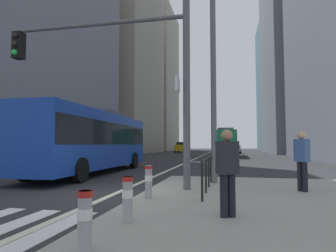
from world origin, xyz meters
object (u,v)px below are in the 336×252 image
pedestrian_waiting (227,168)px  city_bus_blue_oncoming (92,138)px  bollard_front (85,218)px  pedestrian_walking (302,158)px  sedan_white_oncoming (38,154)px  car_oncoming_mid (181,147)px  city_bus_red_receding (227,142)px  street_lamp_post (213,42)px  car_receding_near (223,147)px  car_receding_far (234,147)px  traffic_signal_gantry (122,64)px  bollard_right (149,180)px  bollard_left (128,197)px

pedestrian_waiting → city_bus_blue_oncoming: bearing=129.6°
bollard_front → pedestrian_walking: (3.91, 5.66, 0.55)m
sedan_white_oncoming → car_oncoming_mid: 38.97m
city_bus_red_receding → street_lamp_post: bearing=-90.7°
sedan_white_oncoming → bollard_front: size_ratio=5.56×
sedan_white_oncoming → car_receding_near: 36.30m
car_receding_far → traffic_signal_gantry: 40.71m
city_bus_blue_oncoming → sedan_white_oncoming: (-3.56, 0.56, -0.85)m
city_bus_blue_oncoming → bollard_right: 8.64m
car_oncoming_mid → pedestrian_waiting: car_oncoming_mid is taller
traffic_signal_gantry → bollard_left: size_ratio=7.96×
traffic_signal_gantry → bollard_right: (1.36, -1.64, -3.51)m
city_bus_blue_oncoming → street_lamp_post: size_ratio=1.38×
car_receding_near → street_lamp_post: bearing=-89.6°
sedan_white_oncoming → bollard_right: 11.39m
car_oncoming_mid → traffic_signal_gantry: size_ratio=0.70×
city_bus_blue_oncoming → city_bus_red_receding: bearing=73.2°
bollard_left → traffic_signal_gantry: bearing=112.4°
pedestrian_waiting → city_bus_red_receding: bearing=90.3°
car_receding_far → bollard_front: bearing=-93.5°
street_lamp_post → bollard_front: (-1.31, -7.05, -4.70)m
city_bus_red_receding → car_receding_far: city_bus_red_receding is taller
bollard_left → bollard_right: size_ratio=0.96×
car_oncoming_mid → pedestrian_waiting: (8.54, -47.91, 0.07)m
sedan_white_oncoming → bollard_left: (8.81, -9.70, -0.40)m
traffic_signal_gantry → bollard_left: (1.59, -3.85, -3.53)m
pedestrian_waiting → traffic_signal_gantry: bearing=136.6°
sedan_white_oncoming → car_receding_near: same height
car_receding_far → car_receding_near: bearing=165.8°
pedestrian_walking → car_oncoming_mid: bearing=103.5°
bollard_left → city_bus_blue_oncoming: bearing=119.9°
city_bus_red_receding → car_oncoming_mid: (-8.38, 16.80, -0.85)m
car_receding_near → bollard_front: (-1.00, -46.14, -0.41)m
bollard_right → bollard_front: bearing=-87.1°
car_receding_near → bollard_left: 44.68m
sedan_white_oncoming → city_bus_red_receding: city_bus_red_receding is taller
city_bus_blue_oncoming → street_lamp_post: bearing=-28.7°
bollard_right → city_bus_red_receding: bearing=86.5°
traffic_signal_gantry → street_lamp_post: (2.85, 1.72, 1.16)m
sedan_white_oncoming → bollard_right: sedan_white_oncoming is taller
sedan_white_oncoming → car_oncoming_mid: (2.01, 38.92, 0.00)m
pedestrian_waiting → bollard_front: bearing=-129.2°
pedestrian_walking → car_receding_far: bearing=91.6°
sedan_white_oncoming → car_receding_far: (11.55, 34.51, 0.00)m
traffic_signal_gantry → bollard_right: 4.10m
city_bus_red_receding → bollard_right: 29.69m
city_bus_blue_oncoming → bollard_right: (5.01, -6.92, -1.23)m
city_bus_red_receding → car_oncoming_mid: city_bus_red_receding is taller
city_bus_blue_oncoming → pedestrian_waiting: bearing=-50.4°
pedestrian_waiting → sedan_white_oncoming: bearing=139.5°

